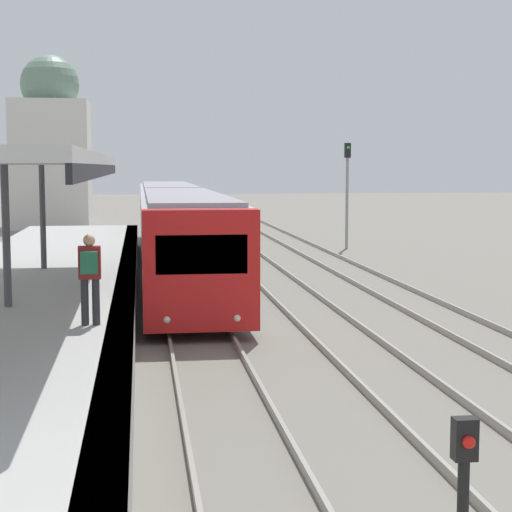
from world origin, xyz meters
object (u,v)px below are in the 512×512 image
Objects in this scene: train_near at (174,223)px; signal_post_near at (463,500)px; signal_mast_far at (347,183)px; person_on_platform at (90,272)px.

train_near is 26.89m from signal_post_near.
signal_mast_far is (8.46, 6.35, 1.45)m from train_near.
person_on_platform is at bearing 111.65° from signal_post_near.
train_near is at bearing 82.81° from person_on_platform.
signal_mast_far is (7.14, 33.20, 2.02)m from signal_post_near.
train_near is 5.89× the size of signal_mast_far.
person_on_platform is 0.90× the size of signal_post_near.
train_near is (2.25, 17.83, -0.31)m from person_on_platform.
signal_post_near is at bearing -87.17° from train_near.
person_on_platform is 9.74m from signal_post_near.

